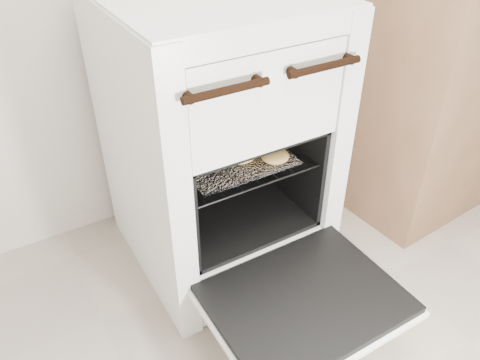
% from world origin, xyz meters
% --- Properties ---
extents(stove, '(0.63, 0.70, 0.97)m').
position_xyz_m(stove, '(-0.15, 1.15, 0.47)').
color(stove, silver).
rests_on(stove, ground).
extents(oven_door, '(0.57, 0.44, 0.04)m').
position_xyz_m(oven_door, '(-0.15, 0.62, 0.21)').
color(oven_door, black).
rests_on(oven_door, stove).
extents(oven_rack, '(0.46, 0.44, 0.01)m').
position_xyz_m(oven_rack, '(-0.15, 1.08, 0.47)').
color(oven_rack, black).
rests_on(oven_rack, stove).
extents(foil_sheet, '(0.36, 0.31, 0.01)m').
position_xyz_m(foil_sheet, '(-0.15, 1.06, 0.48)').
color(foil_sheet, white).
rests_on(foil_sheet, oven_rack).
extents(baked_rolls, '(0.23, 0.34, 0.05)m').
position_xyz_m(baked_rolls, '(-0.11, 1.07, 0.51)').
color(baked_rolls, '#DBAF57').
rests_on(baked_rolls, foil_sheet).
extents(counter, '(1.03, 0.73, 0.99)m').
position_xyz_m(counter, '(0.95, 1.13, 0.50)').
color(counter, brown).
rests_on(counter, ground).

